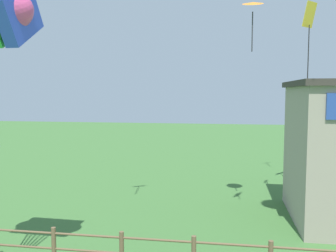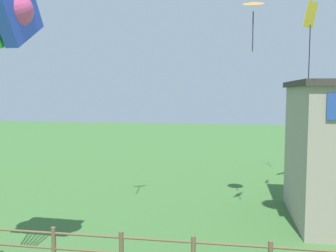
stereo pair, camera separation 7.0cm
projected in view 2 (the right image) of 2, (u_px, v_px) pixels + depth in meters
wooden_fence at (157, 251)px, 10.90m from camera, size 15.13×0.14×1.21m
kite_yellow_diamond at (310, 24)px, 18.75m from camera, size 0.81×0.87×3.99m
kite_orange_delta at (253, 5)px, 15.60m from camera, size 0.92×0.89×2.18m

